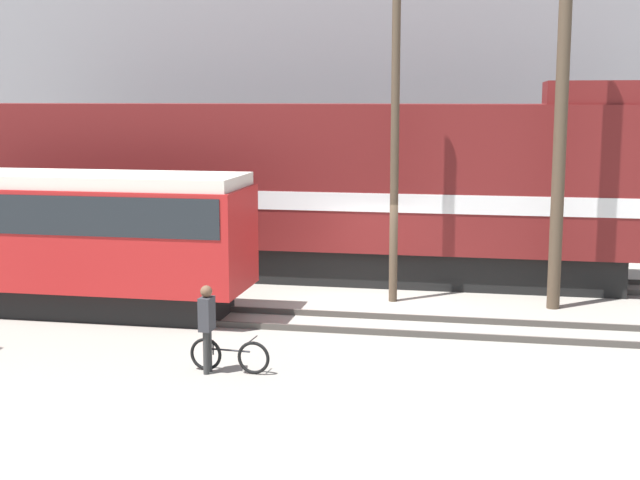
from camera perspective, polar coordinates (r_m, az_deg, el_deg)
ground_plane at (r=22.26m, az=3.20°, el=-4.32°), size 120.00×120.00×0.00m
track_near at (r=20.46m, az=2.48°, el=-5.32°), size 60.00×1.50×0.14m
track_far at (r=25.59m, az=4.28°, el=-2.41°), size 60.00×1.50×0.14m
building_backdrop at (r=33.83m, az=6.24°, el=11.34°), size 45.65×6.00×13.04m
freight_locomotive at (r=25.62m, az=-1.27°, el=3.39°), size 19.72×3.04×5.59m
streetcar at (r=22.38m, az=-16.45°, el=0.45°), size 9.35×2.54×3.39m
bicycle at (r=17.11m, az=-5.81°, el=-7.38°), size 1.60×0.44×0.70m
person at (r=16.93m, az=-7.25°, el=-5.10°), size 0.24×0.37×1.69m
utility_pole_center at (r=22.42m, az=4.80°, el=5.77°), size 0.21×0.21×7.75m
utility_pole_right at (r=22.31m, az=15.16°, el=7.43°), size 0.32×0.32×9.27m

